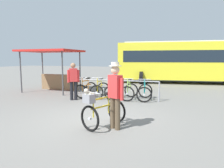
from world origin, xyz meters
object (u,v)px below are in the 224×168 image
object	(u,v)px
racked_bike_lime	(129,91)
pedestrian_with_backpack	(73,79)
racked_bike_black	(114,90)
person_with_featured_bike	(115,93)
racked_bike_orange	(86,89)
market_stall	(55,66)
racked_bike_yellow	(100,90)
bus_distant	(186,60)
racked_bike_teal	(145,92)
featured_bicycle	(101,109)

from	to	relation	value
racked_bike_lime	pedestrian_with_backpack	bearing A→B (deg)	-155.22
racked_bike_black	person_with_featured_bike	distance (m)	4.15
racked_bike_orange	market_stall	xyz separation A→B (m)	(-2.59, 1.06, 1.03)
racked_bike_yellow	bus_distant	distance (m)	8.61
racked_bike_yellow	racked_bike_black	bearing A→B (deg)	4.45
racked_bike_yellow	pedestrian_with_backpack	bearing A→B (deg)	-132.70
person_with_featured_bike	market_stall	world-z (taller)	market_stall
racked_bike_black	bus_distant	xyz separation A→B (m)	(2.88, 7.66, 1.37)
racked_bike_orange	market_stall	world-z (taller)	market_stall
racked_bike_teal	person_with_featured_bike	size ratio (longest dim) A/B	0.69
racked_bike_black	market_stall	bearing A→B (deg)	166.56
racked_bike_black	featured_bicycle	xyz separation A→B (m)	(1.08, -3.88, 0.12)
racked_bike_lime	market_stall	xyz separation A→B (m)	(-4.68, 0.90, 1.03)
person_with_featured_bike	racked_bike_yellow	bearing A→B (deg)	119.82
racked_bike_black	racked_bike_lime	bearing A→B (deg)	4.45
racked_bike_yellow	racked_bike_teal	world-z (taller)	same
featured_bicycle	person_with_featured_bike	distance (m)	0.61
racked_bike_lime	market_stall	world-z (taller)	market_stall
racked_bike_lime	racked_bike_teal	distance (m)	0.70
featured_bicycle	market_stall	distance (m)	7.06
racked_bike_orange	pedestrian_with_backpack	xyz separation A→B (m)	(-0.16, -0.88, 0.57)
market_stall	bus_distant	bearing A→B (deg)	44.32
racked_bike_teal	pedestrian_with_backpack	distance (m)	3.20
racked_bike_yellow	market_stall	bearing A→B (deg)	162.97
racked_bike_lime	racked_bike_black	bearing A→B (deg)	-175.55
racked_bike_black	racked_bike_teal	distance (m)	1.40
person_with_featured_bike	pedestrian_with_backpack	size ratio (longest dim) A/B	1.05
racked_bike_black	featured_bicycle	size ratio (longest dim) A/B	0.92
market_stall	racked_bike_black	bearing A→B (deg)	-13.44
racked_bike_lime	racked_bike_teal	bearing A→B (deg)	4.45
racked_bike_yellow	racked_bike_lime	distance (m)	1.40
featured_bicycle	person_with_featured_bike	world-z (taller)	person_with_featured_bike
racked_bike_yellow	racked_bike_teal	size ratio (longest dim) A/B	0.99
racked_bike_teal	pedestrian_with_backpack	size ratio (longest dim) A/B	0.72
racked_bike_lime	person_with_featured_bike	bearing A→B (deg)	-78.78
racked_bike_orange	racked_bike_lime	xyz separation A→B (m)	(2.09, 0.16, 0.00)
racked_bike_yellow	person_with_featured_bike	bearing A→B (deg)	-60.18
featured_bicycle	market_stall	world-z (taller)	market_stall
racked_bike_yellow	bus_distant	world-z (taller)	bus_distant
person_with_featured_bike	market_stall	bearing A→B (deg)	138.72
racked_bike_orange	racked_bike_black	xyz separation A→B (m)	(1.40, 0.11, 0.00)
featured_bicycle	market_stall	xyz separation A→B (m)	(-5.06, 4.83, 0.91)
racked_bike_yellow	racked_bike_orange	bearing A→B (deg)	-175.55
racked_bike_lime	featured_bicycle	world-z (taller)	featured_bicycle
racked_bike_orange	racked_bike_yellow	world-z (taller)	same
racked_bike_teal	pedestrian_with_backpack	bearing A→B (deg)	-159.65
racked_bike_lime	person_with_featured_bike	size ratio (longest dim) A/B	0.68
racked_bike_black	pedestrian_with_backpack	bearing A→B (deg)	-147.65
bus_distant	racked_bike_lime	bearing A→B (deg)	-106.03
racked_bike_orange	racked_bike_lime	world-z (taller)	same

